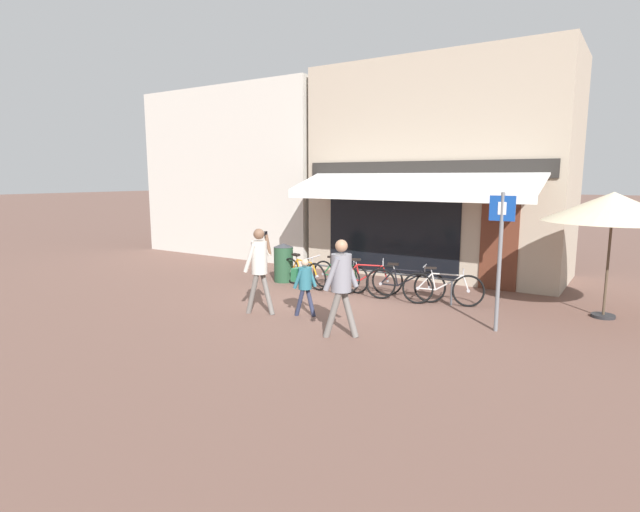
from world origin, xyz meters
The scene contains 15 objects.
ground_plane centered at (0.00, 0.00, 0.00)m, with size 160.00×160.00×0.00m, color brown.
shop_front centered at (0.69, 4.58, 2.93)m, with size 7.01×4.48×5.88m.
neighbour_building centered at (-6.59, 5.10, 2.88)m, with size 7.16×4.00×5.76m.
bike_rack_rail centered at (0.39, 1.02, 0.48)m, with size 4.01×0.04×0.57m.
bicycle_orange centered at (-1.36, 0.74, 0.37)m, with size 1.65×0.71×0.86m.
bicycle_green centered at (-0.44, 0.96, 0.37)m, with size 1.72×0.52×0.82m.
bicycle_red centered at (0.35, 0.84, 0.39)m, with size 1.59×0.79×0.87m.
bicycle_black centered at (1.33, 0.84, 0.38)m, with size 1.77×0.63×0.84m.
bicycle_silver centered at (2.17, 0.95, 0.37)m, with size 1.70×0.80×0.85m.
pedestrian_adult centered at (-0.68, -1.78, 1.09)m, with size 0.58×0.53×1.76m.
pedestrian_child centered at (0.14, -1.41, 0.72)m, with size 0.48×0.42×1.17m.
pedestrian_second_adult centered at (1.45, -2.16, 1.04)m, with size 0.56×0.64×1.72m.
litter_bin centered at (-2.21, 1.02, 0.52)m, with size 0.52×0.52×1.03m.
parking_sign centered at (3.62, -0.34, 1.52)m, with size 0.44×0.07×2.49m.
cafe_parasol centered at (5.18, 1.73, 2.18)m, with size 2.54×2.54×2.47m.
Camera 1 is at (5.70, -9.35, 2.75)m, focal length 28.00 mm.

